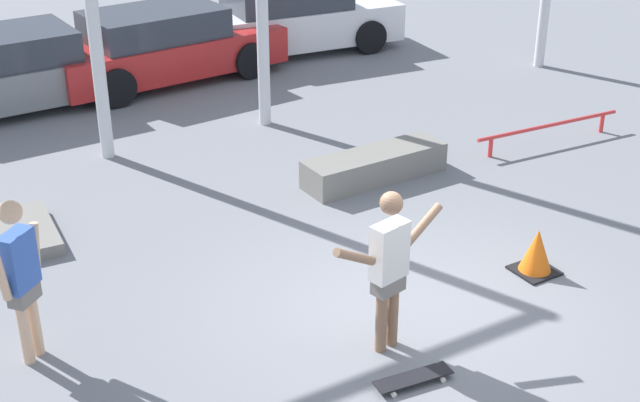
{
  "coord_description": "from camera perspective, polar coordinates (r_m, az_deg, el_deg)",
  "views": [
    {
      "loc": [
        -5.13,
        -6.56,
        5.41
      ],
      "look_at": [
        -0.24,
        1.54,
        0.8
      ],
      "focal_mm": 50.0,
      "sensor_mm": 36.0,
      "label": 1
    }
  ],
  "objects": [
    {
      "name": "grind_box",
      "position": [
        12.96,
        3.52,
        2.28
      ],
      "size": [
        2.21,
        0.68,
        0.42
      ],
      "primitive_type": "cube",
      "rotation": [
        0.0,
        0.0,
        0.02
      ],
      "color": "slate",
      "rests_on": "ground_plane"
    },
    {
      "name": "parked_car_grey",
      "position": [
        16.49,
        -19.36,
        7.79
      ],
      "size": [
        4.65,
        2.05,
        1.37
      ],
      "rotation": [
        0.0,
        0.0,
        0.04
      ],
      "color": "slate",
      "rests_on": "ground_plane"
    },
    {
      "name": "ground_plane",
      "position": [
        9.93,
        5.81,
        -7.18
      ],
      "size": [
        36.0,
        36.0,
        0.0
      ],
      "primitive_type": "plane",
      "color": "slate"
    },
    {
      "name": "parked_car_white",
      "position": [
        18.96,
        -1.76,
        11.58
      ],
      "size": [
        4.51,
        2.18,
        1.43
      ],
      "rotation": [
        0.0,
        0.0,
        -0.1
      ],
      "color": "white",
      "rests_on": "ground_plane"
    },
    {
      "name": "parked_car_red",
      "position": [
        17.3,
        -10.06,
        9.72
      ],
      "size": [
        4.6,
        2.16,
        1.4
      ],
      "rotation": [
        0.0,
        0.0,
        0.08
      ],
      "color": "red",
      "rests_on": "ground_plane"
    },
    {
      "name": "bystander",
      "position": [
        9.15,
        -18.62,
        -4.41
      ],
      "size": [
        0.6,
        0.52,
        1.77
      ],
      "rotation": [
        0.0,
        0.0,
        3.84
      ],
      "color": "#DBAD89",
      "rests_on": "ground_plane"
    },
    {
      "name": "skateboarder",
      "position": [
        8.85,
        4.44,
        -3.97
      ],
      "size": [
        1.48,
        0.38,
        1.78
      ],
      "rotation": [
        0.0,
        0.0,
        0.2
      ],
      "color": "#8C664C",
      "rests_on": "ground_plane"
    },
    {
      "name": "traffic_cone",
      "position": [
        10.83,
        13.69,
        -3.17
      ],
      "size": [
        0.49,
        0.49,
        0.56
      ],
      "color": "black",
      "rests_on": "ground_plane"
    },
    {
      "name": "skateboard",
      "position": [
        8.88,
        5.99,
        -11.19
      ],
      "size": [
        0.82,
        0.31,
        0.08
      ],
      "rotation": [
        0.0,
        0.0,
        -0.11
      ],
      "color": "black",
      "rests_on": "ground_plane"
    },
    {
      "name": "grind_rail",
      "position": [
        14.61,
        14.44,
        4.57
      ],
      "size": [
        2.76,
        0.24,
        0.34
      ],
      "rotation": [
        0.0,
        0.0,
        -0.07
      ],
      "color": "red",
      "rests_on": "ground_plane"
    }
  ]
}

